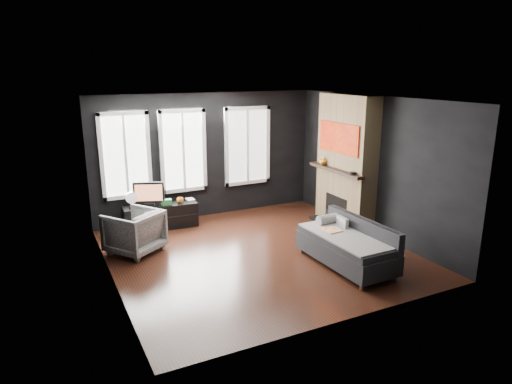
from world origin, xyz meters
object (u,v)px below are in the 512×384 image
armchair (134,230)px  mantel_vase (323,161)px  media_console (161,216)px  sofa (346,243)px  monitor (149,192)px  book (186,195)px  mug (180,199)px

armchair → mantel_vase: size_ratio=4.76×
armchair → media_console: size_ratio=0.58×
sofa → armchair: 3.70m
sofa → monitor: bearing=126.6°
sofa → armchair: armchair is taller
media_console → mantel_vase: bearing=-15.3°
media_console → book: bearing=8.3°
monitor → mug: size_ratio=4.52×
monitor → armchair: bearing=-96.3°
book → mantel_vase: size_ratio=1.22×
armchair → monitor: 1.24m
sofa → media_console: bearing=124.1°
mug → mantel_vase: mantel_vase is taller
media_console → mug: 0.53m
sofa → book: size_ratio=8.26×
media_console → sofa: bearing=-51.9°
book → armchair: bearing=-139.9°
sofa → mantel_vase: (0.98, 2.14, 0.93)m
mantel_vase → media_console: bearing=162.1°
sofa → mantel_vase: 2.53m
monitor → mug: monitor is taller
media_console → monitor: bearing=-174.9°
mug → sofa: bearing=-59.1°
mug → book: size_ratio=0.63×
mug → mantel_vase: 3.10m
armchair → monitor: size_ratio=1.36×
armchair → mantel_vase: 4.10m
sofa → mantel_vase: size_ratio=10.08×
monitor → book: monitor is taller
monitor → book: (0.79, 0.07, -0.17)m
media_console → mug: mug is taller
book → mug: bearing=-142.9°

